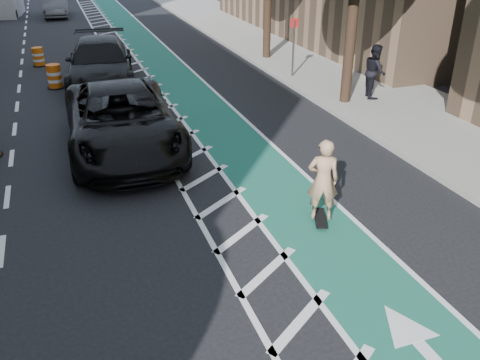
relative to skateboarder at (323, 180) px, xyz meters
name	(u,v)px	position (x,y,z in m)	size (l,w,h in m)	color
ground	(189,289)	(-3.26, -1.27, -1.02)	(120.00, 120.00, 0.00)	black
bike_lane	(200,105)	(-0.26, 8.73, -1.01)	(2.00, 90.00, 0.01)	#1A5B3F
buffer_strip	(158,109)	(-1.76, 8.73, -1.01)	(1.40, 90.00, 0.01)	silver
sidewalk_right	(356,86)	(6.24, 8.73, -0.94)	(5.00, 90.00, 0.15)	gray
curb_right	(301,92)	(3.79, 8.73, -0.94)	(0.12, 90.00, 0.16)	gray
sign_post	(293,47)	(4.34, 10.73, 0.33)	(0.35, 0.08, 2.47)	#4C4C4C
skateboard	(320,218)	(0.00, 0.00, -0.93)	(0.54, 0.88, 0.11)	black
skateboarder	(323,180)	(0.00, 0.00, 0.00)	(0.66, 0.43, 1.81)	tan
suv_near	(122,120)	(-3.39, 5.52, -0.12)	(2.97, 6.43, 1.79)	black
suv_far	(100,63)	(-3.26, 12.53, -0.12)	(2.51, 6.16, 1.79)	black
car_grey	(56,6)	(-4.38, 31.68, -0.28)	(1.56, 4.48, 1.48)	#5B5C60
pedestrian	(375,71)	(5.84, 7.05, 0.09)	(0.93, 0.72, 1.91)	black
box_truck	(5,3)	(-7.77, 33.50, -0.19)	(2.30, 4.49, 1.81)	silver
barrel_b	(55,77)	(-5.06, 12.73, -0.58)	(0.69, 0.69, 0.94)	#E15A0B
barrel_c	(38,57)	(-5.66, 16.77, -0.62)	(0.62, 0.62, 0.84)	#E05E0B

